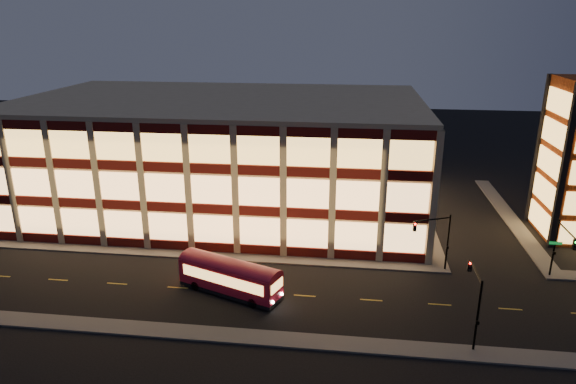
# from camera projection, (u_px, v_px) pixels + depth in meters

# --- Properties ---
(ground) EXTENTS (200.00, 200.00, 0.00)m
(ground) POSITION_uv_depth(u_px,v_px,m) (215.00, 261.00, 53.60)
(ground) COLOR black
(ground) RESTS_ON ground
(sidewalk_office_south) EXTENTS (54.00, 2.00, 0.15)m
(sidewalk_office_south) POSITION_uv_depth(u_px,v_px,m) (190.00, 254.00, 54.87)
(sidewalk_office_south) COLOR #514F4C
(sidewalk_office_south) RESTS_ON ground
(sidewalk_office_east) EXTENTS (2.00, 30.00, 0.15)m
(sidewalk_office_east) POSITION_uv_depth(u_px,v_px,m) (421.00, 212.00, 66.82)
(sidewalk_office_east) COLOR #514F4C
(sidewalk_office_east) RESTS_ON ground
(sidewalk_tower_west) EXTENTS (2.00, 30.00, 0.15)m
(sidewalk_tower_west) POSITION_uv_depth(u_px,v_px,m) (509.00, 216.00, 65.51)
(sidewalk_tower_west) COLOR #514F4C
(sidewalk_tower_west) RESTS_ON ground
(sidewalk_near) EXTENTS (100.00, 2.00, 0.15)m
(sidewalk_near) POSITION_uv_depth(u_px,v_px,m) (173.00, 331.00, 41.36)
(sidewalk_near) COLOR #514F4C
(sidewalk_near) RESTS_ON ground
(office_building) EXTENTS (50.45, 30.45, 14.50)m
(office_building) POSITION_uv_depth(u_px,v_px,m) (224.00, 153.00, 67.51)
(office_building) COLOR tan
(office_building) RESTS_ON ground
(traffic_signal_far) EXTENTS (3.79, 1.87, 6.00)m
(traffic_signal_far) POSITION_uv_depth(u_px,v_px,m) (436.00, 234.00, 49.87)
(traffic_signal_far) COLOR black
(traffic_signal_far) RESTS_ON ground
(traffic_signal_right) EXTENTS (1.20, 4.37, 6.00)m
(traffic_signal_right) POSITION_uv_depth(u_px,v_px,m) (562.00, 244.00, 47.72)
(traffic_signal_right) COLOR black
(traffic_signal_right) RESTS_ON ground
(traffic_signal_near) EXTENTS (0.32, 4.45, 6.00)m
(traffic_signal_near) POSITION_uv_depth(u_px,v_px,m) (475.00, 293.00, 39.12)
(traffic_signal_near) COLOR black
(traffic_signal_near) RESTS_ON ground
(trolley_bus) EXTENTS (10.07, 5.92, 3.34)m
(trolley_bus) POSITION_uv_depth(u_px,v_px,m) (230.00, 275.00, 46.67)
(trolley_bus) COLOR maroon
(trolley_bus) RESTS_ON ground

